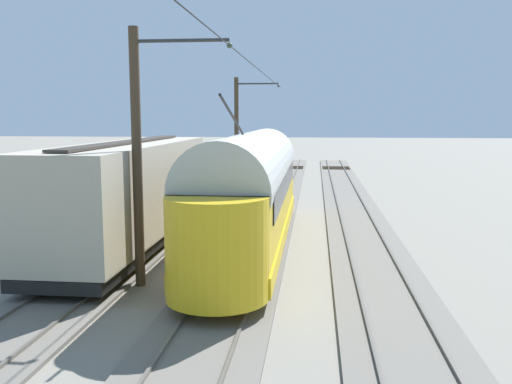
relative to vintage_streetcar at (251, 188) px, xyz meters
The scene contains 11 objects.
ground_plane 3.35m from the vintage_streetcar, 29.45° to the right, with size 220.00×220.00×0.00m, color gray.
track_streetcar_siding 5.08m from the vintage_streetcar, 160.46° to the right, with size 2.80×80.00×0.18m.
track_adjacent_siding 2.68m from the vintage_streetcar, 90.00° to the right, with size 2.80×80.00×0.18m.
track_third_siding 5.08m from the vintage_streetcar, 19.54° to the right, with size 2.80×80.00×0.18m.
track_outer_siding 9.04m from the vintage_streetcar, 10.06° to the right, with size 2.80×80.00×0.18m.
vintage_streetcar is the anchor object (origin of this frame).
boxcar_adjacent 4.43m from the vintage_streetcar, 12.80° to the left, with size 2.96×12.32×3.85m.
catenary_pole_foreground 15.28m from the vintage_streetcar, 80.19° to the right, with size 2.89×0.28×7.34m.
catenary_pole_mid_near 5.81m from the vintage_streetcar, 62.42° to the left, with size 2.89×0.28×7.34m.
overhead_wire_run 6.19m from the vintage_streetcar, 89.32° to the left, with size 2.68×43.87×0.18m.
track_end_bumper 18.73m from the vintage_streetcar, 62.42° to the right, with size 1.80×0.60×0.80m, color #B2A519.
Camera 1 is at (-4.50, 21.31, 4.88)m, focal length 38.73 mm.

